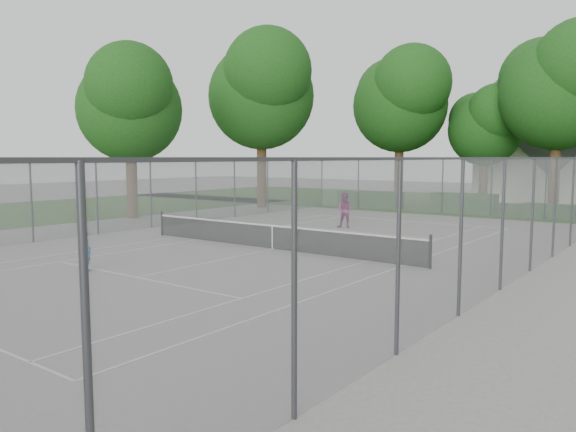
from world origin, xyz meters
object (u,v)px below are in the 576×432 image
Objects in this scene: tennis_net at (272,236)px; girl_player at (86,251)px; woman_player at (345,210)px; house at (534,152)px.

tennis_net is 10.29× the size of girl_player.
woman_player reaches higher than girl_player.
tennis_net is at bearing -93.69° from house.
house reaches higher than girl_player.
woman_player is (-3.16, -23.60, -3.01)m from house.
tennis_net is 7.01m from girl_player.
house is 24.00m from woman_player.
girl_player reaches higher than tennis_net.
tennis_net is 7.28× the size of woman_player.
girl_player is 14.04m from woman_player.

